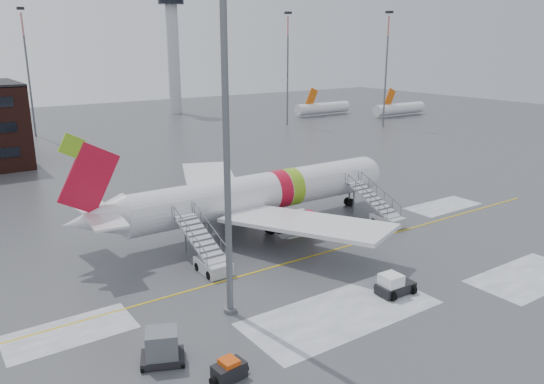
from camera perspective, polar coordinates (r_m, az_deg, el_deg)
ground at (r=47.90m, az=4.86°, el=-6.15°), size 260.00×260.00×0.00m
airliner at (r=52.18m, az=-2.11°, el=-0.28°), size 35.03×32.97×11.18m
airstair_fwd at (r=55.06m, az=11.77°, el=-2.31°), size 2.05×7.70×3.48m
airstair_aft at (r=43.62m, az=-6.84°, el=-6.96°), size 2.05×7.70×3.48m
pushback_tug at (r=40.40m, az=12.98°, el=-9.73°), size 2.90×2.23×1.62m
uld_container at (r=32.33m, az=-11.74°, el=-16.08°), size 2.99×2.64×2.02m
baggage_tractor at (r=30.71m, az=-4.63°, el=-18.62°), size 2.38×1.25×1.21m
light_mast_near at (r=33.21m, az=-5.00°, el=7.98°), size 1.20×1.20×25.87m
control_tower at (r=141.78m, az=-10.64°, el=15.87°), size 6.40×6.40×30.00m
light_mast_far_ne at (r=119.27m, az=1.70°, el=13.83°), size 1.20×1.20×24.25m
light_mast_far_n at (r=114.08m, az=-24.84°, el=12.34°), size 1.20×1.20×24.25m
light_mast_far_e at (r=119.33m, az=12.22°, el=13.50°), size 1.20×1.20×24.25m
distant_aircraft at (r=135.00m, az=8.25°, el=8.01°), size 35.00×18.00×8.00m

